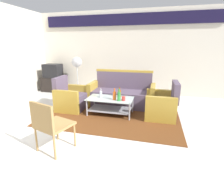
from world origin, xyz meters
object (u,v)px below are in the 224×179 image
Objects in this scene: bottle_green at (119,96)px; wicker_chair at (50,123)px; couch at (122,94)px; television at (53,71)px; armchair_left at (71,99)px; cup at (124,99)px; bottle_brown at (119,93)px; tv_stand at (54,84)px; bottle_clear at (101,94)px; armchair_right at (162,106)px; bottle_orange at (114,95)px; pedestal_fan at (77,64)px; coffee_table at (110,104)px.

bottle_green is 0.33× the size of wicker_chair.
television reaches higher than couch.
wicker_chair is (0.61, -1.83, 0.21)m from armchair_left.
television is (-2.95, 1.78, 0.30)m from cup.
bottle_brown is 0.31× the size of tv_stand.
cup is (0.59, -0.12, -0.03)m from bottle_clear.
wicker_chair is at bearing 136.37° from armchair_right.
bottle_green is 3.39m from tv_stand.
bottle_clear is at bearing 164.63° from bottle_orange.
armchair_right is 1.06× the size of tv_stand.
wicker_chair is (-0.69, -1.90, -0.01)m from bottle_brown.
armchair_right reaches higher than bottle_green.
tv_stand is 0.63× the size of pedestal_fan.
armchair_left is 3.82× the size of bottle_clear.
armchair_right is 2.53m from wicker_chair.
armchair_left is at bearing 175.16° from coffee_table.
coffee_table is at bearing 148.05° from television.
bottle_brown is 3.19m from tv_stand.
bottle_green is (1.35, -0.23, 0.23)m from armchair_left.
bottle_orange is at bearing -35.47° from coffee_table.
bottle_clear is 2.90m from tv_stand.
tv_stand is at bearing 147.23° from bottle_orange.
tv_stand is at bearing 138.77° from wicker_chair.
couch is 1.24m from armchair_right.
bottle_green is at bearing -161.94° from cup.
television is (-2.75, 0.93, 0.44)m from couch.
bottle_clear is 2.29m from pedestal_fan.
cup is at bearing -60.81° from bottle_brown.
bottle_brown is 0.46m from bottle_clear.
couch is 18.01× the size of cup.
bottle_green is 0.12m from cup.
armchair_left is 0.89m from bottle_clear.
tv_stand is (-2.61, 1.67, -0.01)m from coffee_table.
bottle_orange is at bearing 156.63° from bottle_green.
television is 4.02m from wicker_chair.
couch is at bearing 92.54° from wicker_chair.
coffee_table is 1.31× the size of wicker_chair.
armchair_right is 3.82× the size of bottle_clear.
cup is (-0.87, -0.23, 0.17)m from armchair_right.
cup is at bearing -31.05° from tv_stand.
pedestal_fan is (-1.91, 1.86, 0.50)m from bottle_green.
armchair_right is 3.37m from pedestal_fan.
armchair_right is 1.47m from bottle_clear.
armchair_right is at bearing 90.37° from armchair_left.
couch is at bearing 162.06° from television.
cup is 0.17× the size of television.
bottle_clear reaches higher than coffee_table.
wicker_chair is at bearing -71.25° from pedestal_fan.
pedestal_fan is at bearing 134.13° from coffee_table.
armchair_left is at bearing 134.36° from television.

